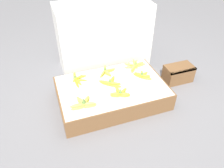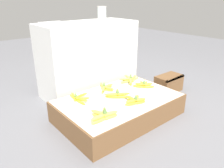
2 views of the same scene
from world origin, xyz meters
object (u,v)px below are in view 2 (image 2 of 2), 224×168
at_px(wooden_crate, 169,83).
at_px(banana_bunch_front_left, 103,115).
at_px(banana_bunch_middle_midleft, 118,94).
at_px(glass_jar, 102,13).
at_px(banana_bunch_back_midright, 130,80).
at_px(banana_bunch_back_midleft, 105,87).
at_px(banana_bunch_front_midleft, 135,100).
at_px(banana_bunch_middle_midright, 144,85).
at_px(banana_bunch_back_left, 78,98).
at_px(foam_tray_white, 53,23).

relative_size(wooden_crate, banana_bunch_front_left, 1.37).
distance_m(banana_bunch_middle_midleft, glass_jar, 1.17).
bearing_deg(banana_bunch_back_midright, banana_bunch_back_midleft, -179.19).
bearing_deg(banana_bunch_middle_midleft, wooden_crate, 3.92).
xyz_separation_m(banana_bunch_front_midleft, banana_bunch_middle_midright, (0.34, 0.20, -0.00)).
relative_size(banana_bunch_middle_midright, banana_bunch_back_midright, 0.65).
xyz_separation_m(banana_bunch_front_left, banana_bunch_back_left, (0.03, 0.42, -0.01)).
height_order(banana_bunch_back_left, banana_bunch_back_midright, banana_bunch_back_midright).
bearing_deg(banana_bunch_back_left, glass_jar, 39.31).
height_order(banana_bunch_back_midleft, banana_bunch_back_midright, banana_bunch_back_midright).
bearing_deg(wooden_crate, banana_bunch_back_midleft, 169.95).
height_order(banana_bunch_front_midleft, foam_tray_white, foam_tray_white).
bearing_deg(wooden_crate, foam_tray_white, 149.17).
height_order(wooden_crate, banana_bunch_front_left, banana_bunch_front_left).
height_order(banana_bunch_back_midleft, glass_jar, glass_jar).
relative_size(banana_bunch_middle_midright, foam_tray_white, 0.76).
height_order(banana_bunch_front_left, glass_jar, glass_jar).
height_order(banana_bunch_middle_midright, foam_tray_white, foam_tray_white).
bearing_deg(banana_bunch_back_midleft, banana_bunch_middle_midleft, -95.42).
bearing_deg(banana_bunch_middle_midright, banana_bunch_back_left, 165.46).
distance_m(banana_bunch_front_midleft, banana_bunch_back_midright, 0.54).
height_order(banana_bunch_middle_midleft, foam_tray_white, foam_tray_white).
bearing_deg(banana_bunch_back_left, banana_bunch_back_midright, 2.66).
height_order(banana_bunch_middle_midleft, banana_bunch_back_left, banana_bunch_middle_midleft).
bearing_deg(wooden_crate, banana_bunch_back_left, 173.98).
distance_m(wooden_crate, banana_bunch_back_midright, 0.57).
bearing_deg(banana_bunch_middle_midleft, banana_bunch_back_midright, 30.59).
bearing_deg(banana_bunch_back_midleft, banana_bunch_back_midright, 0.81).
relative_size(banana_bunch_back_midleft, banana_bunch_back_midright, 0.88).
xyz_separation_m(banana_bunch_back_midright, glass_jar, (0.08, 0.60, 0.69)).
height_order(banana_bunch_middle_midleft, glass_jar, glass_jar).
bearing_deg(foam_tray_white, banana_bunch_front_midleft, -73.68).
relative_size(banana_bunch_front_left, banana_bunch_middle_midleft, 1.12).
height_order(banana_bunch_back_midright, glass_jar, glass_jar).
height_order(glass_jar, foam_tray_white, glass_jar).
bearing_deg(banana_bunch_back_left, banana_bunch_back_midleft, 4.59).
xyz_separation_m(banana_bunch_back_left, banana_bunch_back_midleft, (0.34, 0.03, 0.00)).
distance_m(banana_bunch_front_left, glass_jar, 1.49).
distance_m(wooden_crate, foam_tray_white, 1.53).
distance_m(banana_bunch_middle_midright, foam_tray_white, 1.14).
bearing_deg(wooden_crate, banana_bunch_back_midright, 162.92).
height_order(banana_bunch_front_midleft, banana_bunch_back_left, banana_bunch_front_midleft).
bearing_deg(banana_bunch_front_left, banana_bunch_back_midright, 31.80).
relative_size(banana_bunch_middle_midright, banana_bunch_back_midleft, 0.74).
relative_size(wooden_crate, banana_bunch_middle_midleft, 1.53).
height_order(banana_bunch_back_midleft, foam_tray_white, foam_tray_white).
bearing_deg(banana_bunch_back_midleft, banana_bunch_front_midleft, -87.81).
xyz_separation_m(banana_bunch_back_midleft, banana_bunch_back_midright, (0.36, 0.01, -0.00)).
bearing_deg(banana_bunch_back_midright, banana_bunch_front_left, -148.20).
bearing_deg(banana_bunch_front_left, banana_bunch_front_midleft, 4.75).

